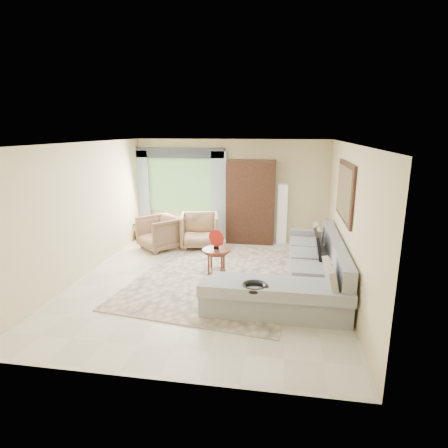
% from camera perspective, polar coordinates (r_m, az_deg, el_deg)
% --- Properties ---
extents(ground, '(6.00, 6.00, 0.00)m').
position_cam_1_polar(ground, '(7.32, -2.40, -8.58)').
color(ground, silver).
rests_on(ground, ground).
extents(area_rug, '(3.52, 4.37, 0.02)m').
position_cam_1_polar(area_rug, '(7.50, -0.69, -7.92)').
color(area_rug, beige).
rests_on(area_rug, ground).
extents(sectional_sofa, '(2.30, 3.46, 0.90)m').
position_cam_1_polar(sectional_sofa, '(6.93, 12.01, -7.73)').
color(sectional_sofa, '#A5A7AE').
rests_on(sectional_sofa, ground).
extents(tv_screen, '(0.14, 0.74, 0.48)m').
position_cam_1_polar(tv_screen, '(7.30, 14.10, -3.07)').
color(tv_screen, black).
rests_on(tv_screen, sectional_sofa).
extents(garden_hose, '(0.43, 0.43, 0.09)m').
position_cam_1_polar(garden_hose, '(5.70, 4.67, -9.53)').
color(garden_hose, black).
rests_on(garden_hose, sectional_sofa).
extents(coffee_table, '(0.55, 0.55, 0.55)m').
position_cam_1_polar(coffee_table, '(7.45, -1.17, -5.77)').
color(coffee_table, '#471F13').
rests_on(coffee_table, ground).
extents(red_disc, '(0.32, 0.16, 0.34)m').
position_cam_1_polar(red_disc, '(7.30, -1.19, -2.14)').
color(red_disc, '#A81810').
rests_on(red_disc, coffee_table).
extents(armchair_left, '(1.22, 1.23, 0.80)m').
position_cam_1_polar(armchair_left, '(9.19, -9.79, -1.35)').
color(armchair_left, '#8E674D').
rests_on(armchair_left, ground).
extents(armchair_right, '(1.06, 1.08, 0.84)m').
position_cam_1_polar(armchair_right, '(9.22, -3.76, -1.00)').
color(armchair_right, '#9E7456').
rests_on(armchair_right, ground).
extents(potted_plant, '(0.54, 0.48, 0.57)m').
position_cam_1_polar(potted_plant, '(10.14, -12.54, -0.71)').
color(potted_plant, '#999999').
rests_on(potted_plant, ground).
extents(armoire, '(1.20, 0.55, 2.10)m').
position_cam_1_polar(armoire, '(9.53, 4.09, 3.39)').
color(armoire, black).
rests_on(armoire, ground).
extents(floor_lamp, '(0.24, 0.24, 1.50)m').
position_cam_1_polar(floor_lamp, '(9.61, 8.85, 1.52)').
color(floor_lamp, silver).
rests_on(floor_lamp, ground).
extents(window, '(1.80, 0.04, 1.40)m').
position_cam_1_polar(window, '(10.06, -6.63, 5.92)').
color(window, '#669E59').
rests_on(window, wall_back).
extents(curtain_left, '(0.40, 0.08, 2.30)m').
position_cam_1_polar(curtain_left, '(10.35, -12.34, 4.52)').
color(curtain_left, '#9EB7CC').
rests_on(curtain_left, ground).
extents(curtain_right, '(0.40, 0.08, 2.30)m').
position_cam_1_polar(curtain_right, '(9.78, -0.79, 4.29)').
color(curtain_right, '#9EB7CC').
rests_on(curtain_right, ground).
extents(valance, '(2.40, 0.12, 0.26)m').
position_cam_1_polar(valance, '(9.91, -6.88, 10.73)').
color(valance, '#1E232D').
rests_on(valance, wall_back).
extents(wall_mirror, '(0.05, 1.70, 1.05)m').
position_cam_1_polar(wall_mirror, '(7.12, 17.92, 4.76)').
color(wall_mirror, black).
rests_on(wall_mirror, wall_right).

